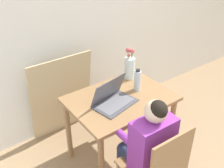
{
  "coord_description": "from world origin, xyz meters",
  "views": [
    {
      "loc": [
        -1.28,
        -0.09,
        2.01
      ],
      "look_at": [
        -0.17,
        1.42,
        0.89
      ],
      "focal_mm": 42.0,
      "sensor_mm": 36.0,
      "label": 1
    }
  ],
  "objects_px": {
    "person_seated": "(148,142)",
    "laptop": "(113,98)",
    "flower_vase": "(130,66)",
    "water_bottle": "(137,80)"
  },
  "relations": [
    {
      "from": "flower_vase",
      "to": "water_bottle",
      "type": "height_order",
      "value": "flower_vase"
    },
    {
      "from": "laptop",
      "to": "flower_vase",
      "type": "height_order",
      "value": "flower_vase"
    },
    {
      "from": "person_seated",
      "to": "water_bottle",
      "type": "xyz_separation_m",
      "value": [
        0.34,
        0.52,
        0.17
      ]
    },
    {
      "from": "water_bottle",
      "to": "laptop",
      "type": "bearing_deg",
      "value": -173.22
    },
    {
      "from": "flower_vase",
      "to": "laptop",
      "type": "bearing_deg",
      "value": -147.13
    },
    {
      "from": "person_seated",
      "to": "laptop",
      "type": "relative_size",
      "value": 2.58
    },
    {
      "from": "water_bottle",
      "to": "person_seated",
      "type": "bearing_deg",
      "value": -123.38
    },
    {
      "from": "water_bottle",
      "to": "flower_vase",
      "type": "bearing_deg",
      "value": 68.06
    },
    {
      "from": "person_seated",
      "to": "laptop",
      "type": "height_order",
      "value": "person_seated"
    },
    {
      "from": "person_seated",
      "to": "water_bottle",
      "type": "relative_size",
      "value": 4.82
    }
  ]
}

